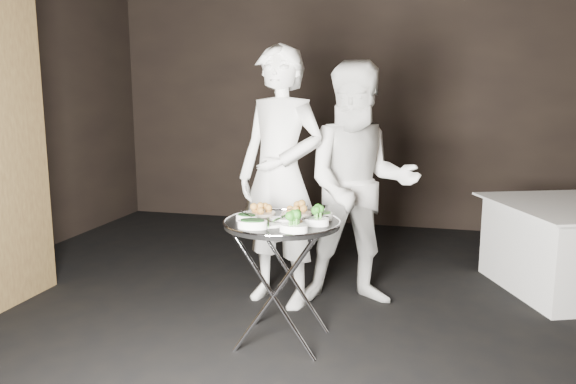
% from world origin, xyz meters
% --- Properties ---
extents(floor, '(6.00, 7.00, 0.05)m').
position_xyz_m(floor, '(0.00, 0.00, -0.03)').
color(floor, black).
rests_on(floor, ground).
extents(wall_back, '(6.00, 0.05, 3.00)m').
position_xyz_m(wall_back, '(0.00, 3.52, 1.50)').
color(wall_back, black).
rests_on(wall_back, floor).
extents(tray_stand, '(0.53, 0.45, 0.78)m').
position_xyz_m(tray_stand, '(-0.09, 0.13, 0.43)').
color(tray_stand, silver).
rests_on(tray_stand, floor).
extents(serving_tray, '(0.73, 0.73, 0.04)m').
position_xyz_m(serving_tray, '(-0.09, 0.13, 0.78)').
color(serving_tray, black).
rests_on(serving_tray, tray_stand).
extents(potato_plate_a, '(0.19, 0.19, 0.07)m').
position_xyz_m(potato_plate_a, '(-0.27, 0.28, 0.82)').
color(potato_plate_a, beige).
rests_on(potato_plate_a, serving_tray).
extents(potato_plate_b, '(0.21, 0.21, 0.07)m').
position_xyz_m(potato_plate_b, '(-0.04, 0.35, 0.82)').
color(potato_plate_b, beige).
rests_on(potato_plate_b, serving_tray).
extents(greens_bowl, '(0.12, 0.12, 0.07)m').
position_xyz_m(greens_bowl, '(0.15, 0.25, 0.82)').
color(greens_bowl, white).
rests_on(greens_bowl, serving_tray).
extents(asparagus_plate_a, '(0.19, 0.13, 0.04)m').
position_xyz_m(asparagus_plate_a, '(-0.09, 0.15, 0.81)').
color(asparagus_plate_a, white).
rests_on(asparagus_plate_a, serving_tray).
extents(asparagus_plate_b, '(0.18, 0.13, 0.03)m').
position_xyz_m(asparagus_plate_b, '(-0.13, -0.02, 0.81)').
color(asparagus_plate_b, white).
rests_on(asparagus_plate_b, serving_tray).
extents(spinach_bowl_a, '(0.17, 0.14, 0.06)m').
position_xyz_m(spinach_bowl_a, '(-0.30, 0.08, 0.82)').
color(spinach_bowl_a, white).
rests_on(spinach_bowl_a, serving_tray).
extents(spinach_bowl_b, '(0.19, 0.14, 0.07)m').
position_xyz_m(spinach_bowl_b, '(-0.20, -0.08, 0.82)').
color(spinach_bowl_b, white).
rests_on(spinach_bowl_b, serving_tray).
extents(broccoli_bowl_a, '(0.17, 0.13, 0.07)m').
position_xyz_m(broccoli_bowl_a, '(0.14, 0.09, 0.82)').
color(broccoli_bowl_a, white).
rests_on(broccoli_bowl_a, serving_tray).
extents(broccoli_bowl_b, '(0.17, 0.13, 0.07)m').
position_xyz_m(broccoli_bowl_b, '(0.05, -0.10, 0.82)').
color(broccoli_bowl_b, white).
rests_on(broccoli_bowl_b, serving_tray).
extents(serving_utensils, '(0.57, 0.41, 0.01)m').
position_xyz_m(serving_utensils, '(-0.07, 0.20, 0.84)').
color(serving_utensils, silver).
rests_on(serving_utensils, serving_tray).
extents(waiter_left, '(0.81, 0.65, 1.92)m').
position_xyz_m(waiter_left, '(-0.28, 0.81, 0.96)').
color(waiter_left, white).
rests_on(waiter_left, floor).
extents(waiter_right, '(1.01, 0.87, 1.80)m').
position_xyz_m(waiter_right, '(0.29, 0.94, 0.90)').
color(waiter_right, white).
rests_on(waiter_right, floor).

